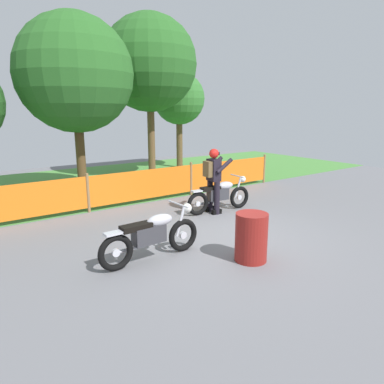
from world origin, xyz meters
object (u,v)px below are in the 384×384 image
Objects in this scene: oil_drum at (251,237)px; rider_lead at (213,177)px; motorcycle_lead at (220,195)px; motorcycle_trailing at (152,235)px.

rider_lead is at bearing 63.63° from oil_drum.
oil_drum is at bearing -111.11° from rider_lead.
motorcycle_lead is 0.96× the size of motorcycle_trailing.
motorcycle_trailing is 1.21× the size of rider_lead.
motorcycle_lead reaches higher than oil_drum.
motorcycle_lead is 0.55m from rider_lead.
rider_lead is (2.79, 1.70, 0.48)m from motorcycle_trailing.
motorcycle_lead is at bearing 0.51° from rider_lead.
motorcycle_trailing is at bearing -145.52° from motorcycle_lead.
motorcycle_lead is 2.22× the size of oil_drum.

